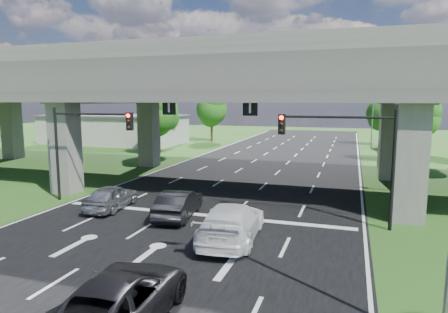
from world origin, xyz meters
The scene contains 19 objects.
ground centered at (0.00, 0.00, 0.00)m, with size 160.00×160.00×0.00m, color #254B18.
road centered at (0.00, 10.00, 0.01)m, with size 18.00×120.00×0.03m, color black.
overpass centered at (0.00, 12.00, 7.92)m, with size 80.00×15.00×10.00m.
warehouse centered at (-26.00, 35.00, 2.00)m, with size 20.00×10.00×4.00m, color #9E9E99.
signal_right centered at (7.82, 3.94, 4.19)m, with size 5.76×0.54×6.00m.
signal_left centered at (-7.82, 3.94, 4.19)m, with size 5.76×0.54×6.00m.
streetlight_near centered at (10.10, -6.00, 5.85)m, with size 3.38×0.25×10.00m.
streetlight_far centered at (10.10, 24.00, 5.85)m, with size 3.38×0.25×10.00m.
streetlight_beyond centered at (10.10, 40.00, 5.85)m, with size 3.38×0.25×10.00m.
tree_left_near centered at (-13.95, 26.00, 4.82)m, with size 4.50×4.50×7.80m.
tree_left_mid centered at (-16.95, 34.00, 4.17)m, with size 3.91×3.90×6.76m.
tree_left_far centered at (-12.95, 42.00, 5.14)m, with size 4.80×4.80×8.32m.
tree_right_near centered at (13.05, 28.00, 4.50)m, with size 4.20×4.20×7.28m.
tree_right_mid centered at (16.05, 36.00, 4.17)m, with size 3.91×3.90×6.76m.
tree_right_far centered at (12.05, 44.00, 4.82)m, with size 4.50×4.50×7.80m.
car_silver centered at (-5.40, 3.00, 0.76)m, with size 1.73×4.29×1.46m, color #A8A9AF.
car_dark centered at (-0.91, 2.67, 0.79)m, with size 1.62×4.64×1.53m, color black.
car_white centered at (2.90, 0.12, 0.89)m, with size 2.40×5.91×1.72m, color silver.
car_trailing centered at (1.91, -7.62, 0.82)m, with size 2.62×5.68×1.58m, color black.
Camera 1 is at (8.00, -16.87, 6.45)m, focal length 32.00 mm.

